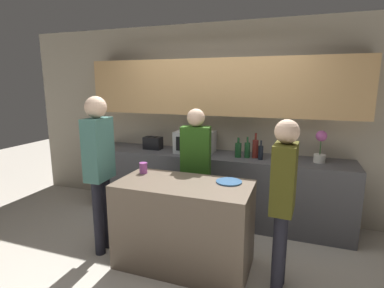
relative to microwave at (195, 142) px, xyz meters
name	(u,v)px	position (x,y,z in m)	size (l,w,h in m)	color
ground_plane	(175,274)	(0.28, -1.41, -1.07)	(14.00, 14.00, 0.00)	beige
back_wall	(219,108)	(0.28, 0.25, 0.46)	(6.40, 0.40, 2.70)	#B2A893
back_counter	(213,186)	(0.28, -0.02, -0.61)	(3.60, 0.62, 0.92)	#4C4C51
kitchen_island	(184,224)	(0.30, -1.22, -0.62)	(1.36, 0.69, 0.90)	brown
microwave	(195,142)	(0.00, 0.00, 0.00)	(0.52, 0.39, 0.30)	#B7BABC
toaster	(153,143)	(-0.66, 0.00, -0.06)	(0.26, 0.16, 0.18)	black
potted_plant	(321,147)	(1.62, 0.00, 0.05)	(0.14, 0.14, 0.40)	silver
bottle_0	(238,150)	(0.63, -0.07, -0.05)	(0.08, 0.08, 0.26)	#194723
bottle_1	(247,150)	(0.74, -0.05, -0.04)	(0.07, 0.07, 0.27)	#194723
bottle_2	(255,148)	(0.84, -0.03, -0.03)	(0.08, 0.08, 0.33)	maroon
bottle_3	(261,152)	(0.92, -0.10, -0.06)	(0.06, 0.06, 0.25)	black
plate_on_island	(229,182)	(0.73, -1.05, -0.17)	(0.26, 0.26, 0.01)	#2D5684
cup_0	(143,168)	(-0.24, -1.05, -0.12)	(0.09, 0.09, 0.12)	#A24A9F
person_left	(196,163)	(0.22, -0.61, -0.13)	(0.36, 0.23, 1.59)	black
person_center	(99,161)	(-0.66, -1.27, -0.02)	(0.23, 0.35, 1.75)	black
person_right	(283,193)	(1.26, -1.28, -0.14)	(0.21, 0.35, 1.58)	black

